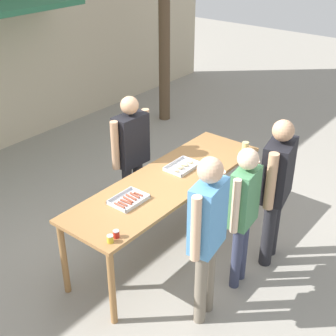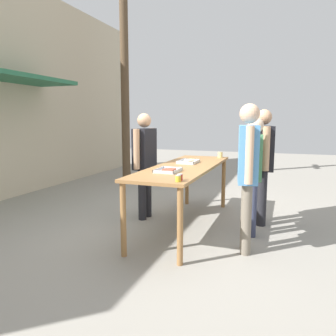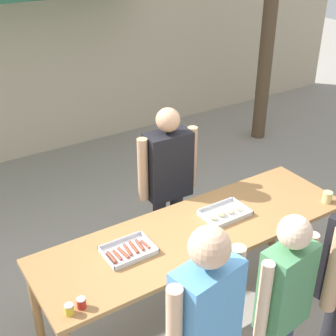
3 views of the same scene
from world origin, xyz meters
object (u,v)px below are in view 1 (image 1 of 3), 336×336
Objects in this scene: food_tray_sausages at (128,200)px; person_customer_holding_hotdog at (207,227)px; person_server_behind_table at (131,149)px; person_customer_waiting_in_line at (244,206)px; person_customer_with_cup at (277,182)px; condiment_jar_ketchup at (116,234)px; beer_cup at (245,146)px; food_tray_buns at (182,166)px; condiment_jar_mustard at (110,239)px.

person_customer_holding_hotdog is (-0.04, -1.03, 0.14)m from food_tray_sausages.
person_server_behind_table reaches higher than person_customer_waiting_in_line.
person_customer_waiting_in_line is (-0.58, 0.07, -0.05)m from person_customer_with_cup.
condiment_jar_ketchup is 0.86m from person_customer_holding_hotdog.
condiment_jar_ketchup reaches higher than food_tray_sausages.
person_customer_with_cup reaches higher than condiment_jar_ketchup.
person_customer_waiting_in_line reaches higher than beer_cup.
person_customer_with_cup is (1.17, -1.12, 0.10)m from food_tray_sausages.
person_customer_holding_hotdog reaches higher than condiment_jar_ketchup.
food_tray_buns is 0.23× the size of person_server_behind_table.
condiment_jar_mustard is at bearing -35.52° from person_customer_with_cup.
condiment_jar_ketchup is 0.75× the size of beer_cup.
food_tray_buns is 0.23× the size of person_customer_with_cup.
person_customer_with_cup is (-0.68, -0.78, 0.06)m from beer_cup.
person_customer_holding_hotdog is (-0.99, -1.03, 0.13)m from food_tray_buns.
person_customer_with_cup is at bearing -75.15° from person_server_behind_table.
person_customer_holding_hotdog is at bearing -133.68° from food_tray_buns.
food_tray_buns is at bearing -142.97° from person_customer_holding_hotdog.
person_customer_with_cup reaches higher than beer_cup.
food_tray_buns is at bearing 159.67° from beer_cup.
food_tray_sausages is 0.71m from condiment_jar_mustard.
food_tray_sausages is 0.96× the size of food_tray_buns.
beer_cup is at bearing -143.13° from person_customer_with_cup.
condiment_jar_ketchup is 1.70m from person_server_behind_table.
person_customer_waiting_in_line is at bearing -19.00° from person_customer_with_cup.
person_server_behind_table is 1.93m from person_customer_holding_hotdog.
person_customer_holding_hotdog reaches higher than person_server_behind_table.
food_tray_sausages is 1.07m from person_server_behind_table.
condiment_jar_mustard reaches higher than food_tray_buns.
condiment_jar_mustard is at bearing -59.15° from person_customer_holding_hotdog.
person_customer_holding_hotdog is (-1.89, -0.70, 0.10)m from beer_cup.
food_tray_sausages is 1.88m from beer_cup.
condiment_jar_mustard is 2.47m from beer_cup.
food_tray_sausages is at bearing -101.53° from person_customer_holding_hotdog.
person_server_behind_table is 1.76m from person_customer_waiting_in_line.
person_customer_waiting_in_line is (1.22, -0.70, 0.02)m from condiment_jar_mustard.
food_tray_sausages is 5.08× the size of condiment_jar_mustard.
food_tray_buns is 0.71m from person_server_behind_table.
food_tray_sausages is 1.04m from person_customer_holding_hotdog.
person_customer_with_cup is 0.58m from person_customer_waiting_in_line.
person_customer_waiting_in_line reaches higher than food_tray_sausages.
person_customer_holding_hotdog is at bearing -92.23° from food_tray_sausages.
person_customer_holding_hotdog is (0.58, -0.69, 0.11)m from condiment_jar_mustard.
condiment_jar_mustard is at bearing -174.20° from condiment_jar_ketchup.
person_customer_waiting_in_line is (-1.25, -0.71, 0.01)m from beer_cup.
condiment_jar_ketchup is 1.88m from person_customer_with_cup.
person_server_behind_table is at bearing -90.99° from person_customer_with_cup.
person_server_behind_table is at bearing -125.51° from person_customer_holding_hotdog.
person_customer_holding_hotdog is (0.49, -0.70, 0.11)m from condiment_jar_ketchup.
condiment_jar_ketchup is 0.04× the size of person_customer_with_cup.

